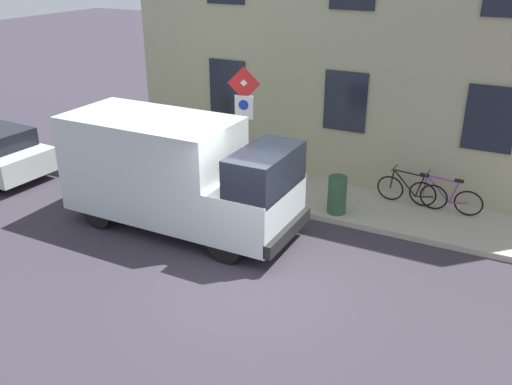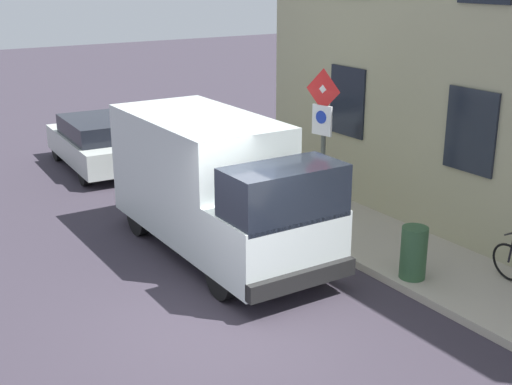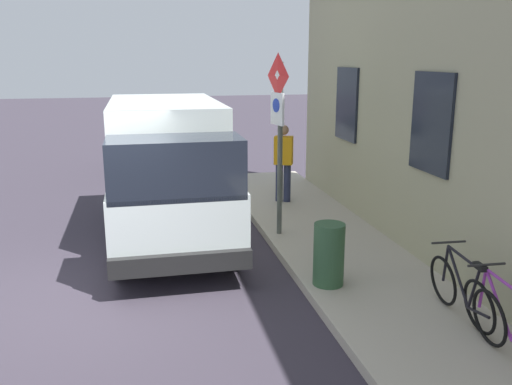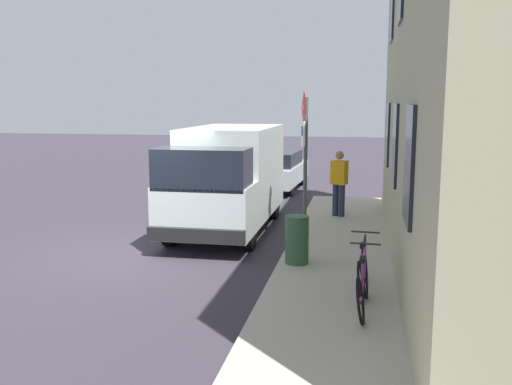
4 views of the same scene
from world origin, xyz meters
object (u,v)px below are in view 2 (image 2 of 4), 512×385
sign_post_stacked (322,130)px  parked_hatchback (99,142)px  pedestrian (285,159)px  litter_bin (414,253)px  delivery_van (215,183)px

sign_post_stacked → parked_hatchback: 7.62m
pedestrian → litter_bin: 4.63m
sign_post_stacked → litter_bin: 2.89m
sign_post_stacked → delivery_van: sign_post_stacked is taller
parked_hatchback → litter_bin: parked_hatchback is taller
delivery_van → parked_hatchback: bearing=178.8°
parked_hatchback → pedestrian: (2.47, -5.05, 0.34)m
sign_post_stacked → parked_hatchback: (-1.77, 7.25, -1.51)m
sign_post_stacked → litter_bin: sign_post_stacked is taller
sign_post_stacked → delivery_van: bearing=159.8°
sign_post_stacked → pedestrian: (0.70, 2.21, -1.17)m
pedestrian → sign_post_stacked: bearing=-174.5°
parked_hatchback → litter_bin: bearing=-165.7°
delivery_van → pedestrian: (2.62, 1.50, -0.26)m
delivery_van → litter_bin: 3.76m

